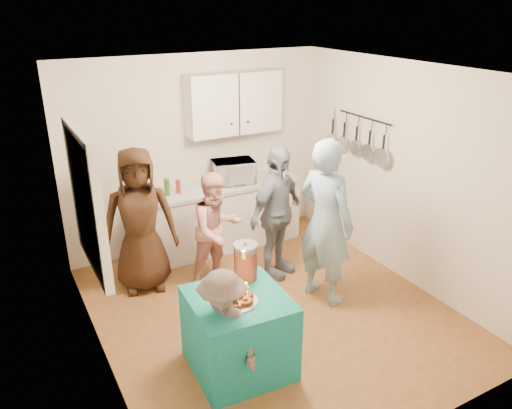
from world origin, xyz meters
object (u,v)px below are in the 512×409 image
counter (221,217)px  microwave (233,172)px  man_birthday (325,222)px  party_table (239,333)px  child_near_left (223,331)px  woman_back_left (140,221)px  woman_back_right (276,213)px  woman_back_center (217,230)px  punch_jar (246,262)px

counter → microwave: microwave is taller
microwave → man_birthday: (0.26, -1.74, -0.11)m
party_table → child_near_left: child_near_left is taller
woman_back_left → woman_back_right: bearing=-5.1°
woman_back_center → child_near_left: woman_back_center is taller
microwave → woman_back_right: bearing=-74.9°
punch_jar → man_birthday: (1.17, 0.34, 0.02)m
woman_back_left → microwave: bearing=32.5°
woman_back_left → woman_back_center: size_ratio=1.22×
party_table → man_birthday: man_birthday is taller
party_table → counter: bearing=68.3°
child_near_left → woman_back_center: bearing=135.5°
woman_back_right → punch_jar: bearing=-157.9°
party_table → woman_back_center: size_ratio=0.60×
microwave → party_table: (-1.13, -2.35, -0.68)m
woman_back_center → child_near_left: (-0.70, -1.63, -0.13)m
microwave → punch_jar: microwave is taller
counter → party_table: (-0.93, -2.35, -0.05)m
party_table → woman_back_center: 1.59m
counter → man_birthday: bearing=-75.4°
microwave → child_near_left: bearing=-107.2°
counter → woman_back_right: 1.12m
party_table → man_birthday: (1.39, 0.60, 0.57)m
woman_back_right → woman_back_center: bearing=142.6°
woman_back_center → man_birthday: bearing=-53.3°
child_near_left → woman_back_left: bearing=161.8°
punch_jar → woman_back_left: bearing=109.4°
party_table → woman_back_center: (0.47, 1.48, 0.32)m
woman_back_left → punch_jar: bearing=-57.6°
man_birthday → punch_jar: bearing=88.8°
man_birthday → woman_back_center: man_birthday is taller
man_birthday → child_near_left: man_birthday is taller
woman_back_center → child_near_left: size_ratio=1.22×
woman_back_center → woman_back_right: woman_back_right is taller
woman_back_right → child_near_left: (-1.42, -1.48, -0.25)m
child_near_left → woman_back_right: bearing=114.7°
party_table → woman_back_right: bearing=48.0°
punch_jar → woman_back_left: woman_back_left is taller
party_table → woman_back_right: woman_back_right is taller
microwave → child_near_left: (-1.35, -2.49, -0.49)m
counter → microwave: size_ratio=3.96×
woman_back_right → child_near_left: bearing=-159.1°
punch_jar → woman_back_right: size_ratio=0.21×
woman_back_center → woman_back_right: size_ratio=0.85×
woman_back_left → woman_back_center: woman_back_left is taller
man_birthday → child_near_left: 1.81m
microwave → woman_back_left: 1.56m
woman_back_right → counter: bearing=79.4°
party_table → woman_back_left: woman_back_left is taller
party_table → punch_jar: (0.22, 0.26, 0.55)m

